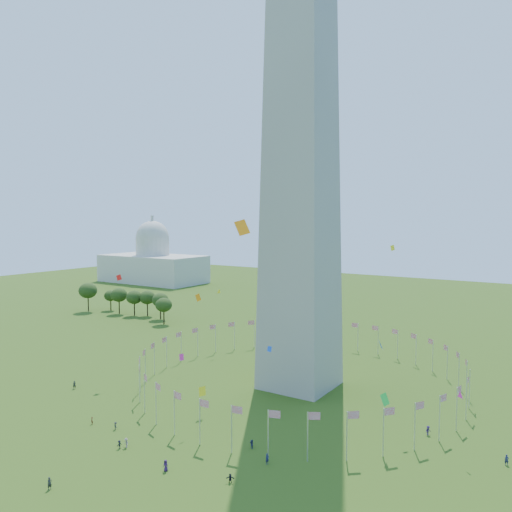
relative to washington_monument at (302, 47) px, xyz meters
The scene contains 7 objects.
ground 98.18m from the washington_monument, 90.00° to the right, with size 600.00×600.00×0.00m, color #2B4710.
washington_monument is the anchor object (origin of this frame).
flag_ring 80.00m from the washington_monument, 96.12° to the left, with size 80.24×80.24×9.00m.
capitol_building 230.40m from the washington_monument, 144.16° to the left, with size 70.00×35.00×46.00m, color beige, non-canonical shape.
crowd 96.52m from the washington_monument, 81.00° to the right, with size 101.99×64.35×2.04m.
kites_aloft 71.28m from the washington_monument, 78.27° to the right, with size 103.29×84.19×38.79m.
tree_line_west 138.94m from the washington_monument, 159.28° to the left, with size 55.92×15.66×12.91m.
Camera 1 is at (58.63, -60.84, 42.93)m, focal length 35.00 mm.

